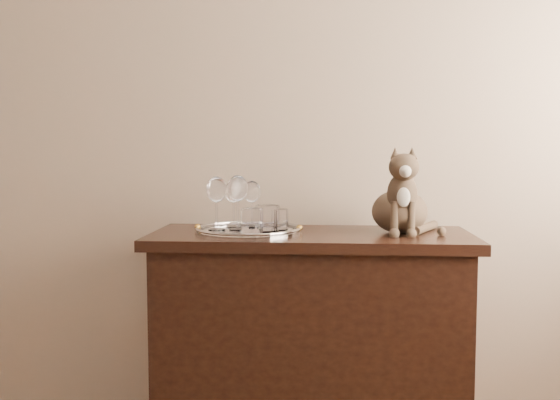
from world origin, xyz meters
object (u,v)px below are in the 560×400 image
(tray, at_px, (248,231))
(wine_glass_d, at_px, (238,203))
(tumbler_a, at_px, (267,219))
(cat, at_px, (400,190))
(tumbler_c, at_px, (279,220))
(wine_glass_a, at_px, (234,204))
(wine_glass_c, at_px, (217,204))
(tumbler_b, at_px, (252,221))
(sideboard, at_px, (310,343))
(wine_glass_b, at_px, (252,204))

(tray, height_order, wine_glass_d, wine_glass_d)
(tumbler_a, relative_size, cat, 0.31)
(cat, bearing_deg, tumbler_c, -176.11)
(tumbler_c, bearing_deg, tray, -179.43)
(wine_glass_a, height_order, wine_glass_c, wine_glass_c)
(wine_glass_c, distance_m, tumbler_b, 0.17)
(sideboard, bearing_deg, cat, 6.16)
(tumbler_b, distance_m, tumbler_c, 0.13)
(wine_glass_a, distance_m, wine_glass_c, 0.12)
(wine_glass_a, bearing_deg, tumbler_a, -41.81)
(wine_glass_d, xyz_separation_m, tumbler_c, (0.15, 0.01, -0.06))
(wine_glass_b, xyz_separation_m, tumbler_b, (0.02, -0.20, -0.04))
(sideboard, distance_m, wine_glass_b, 0.59)
(tumbler_a, bearing_deg, tumbler_c, 54.27)
(sideboard, relative_size, cat, 3.72)
(wine_glass_b, relative_size, wine_glass_c, 0.89)
(wine_glass_c, distance_m, cat, 0.69)
(tumbler_b, bearing_deg, wine_glass_c, 154.59)
(wine_glass_b, distance_m, wine_glass_d, 0.13)
(tumbler_b, bearing_deg, tumbler_c, 46.25)
(tray, relative_size, tumbler_b, 4.37)
(tray, bearing_deg, tumbler_c, 0.57)
(sideboard, relative_size, wine_glass_c, 5.89)
(tumbler_a, xyz_separation_m, tumbler_b, (-0.05, -0.04, -0.00))
(cat, bearing_deg, wine_glass_d, -175.83)
(tray, relative_size, wine_glass_a, 2.16)
(tray, distance_m, cat, 0.59)
(wine_glass_b, distance_m, cat, 0.58)
(wine_glass_b, distance_m, tumbler_c, 0.16)
(tumbler_a, bearing_deg, sideboard, 14.70)
(wine_glass_a, height_order, tumbler_c, wine_glass_a)
(wine_glass_d, xyz_separation_m, cat, (0.61, 0.04, 0.05))
(sideboard, height_order, tumbler_a, tumbler_a)
(wine_glass_b, bearing_deg, wine_glass_d, -108.71)
(tumbler_b, bearing_deg, sideboard, 21.60)
(wine_glass_b, distance_m, tumbler_b, 0.21)
(wine_glass_b, xyz_separation_m, cat, (0.57, -0.08, 0.06))
(sideboard, xyz_separation_m, tray, (-0.24, 0.01, 0.43))
(tumbler_b, xyz_separation_m, tumbler_c, (0.09, 0.10, -0.01))
(cat, bearing_deg, wine_glass_c, -174.85)
(wine_glass_d, relative_size, tumbler_a, 2.10)
(wine_glass_c, bearing_deg, wine_glass_d, 11.98)
(wine_glass_b, bearing_deg, tumbler_b, -83.33)
(tray, bearing_deg, wine_glass_c, -167.00)
(tray, xyz_separation_m, tumbler_b, (0.02, -0.09, 0.05))
(tray, distance_m, tumbler_c, 0.12)
(wine_glass_c, bearing_deg, wine_glass_b, 48.82)
(sideboard, height_order, wine_glass_b, wine_glass_b)
(sideboard, distance_m, wine_glass_d, 0.60)
(sideboard, bearing_deg, wine_glass_a, 163.91)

